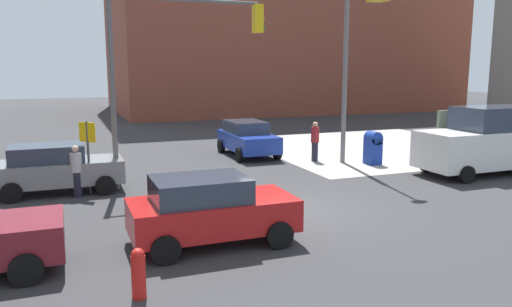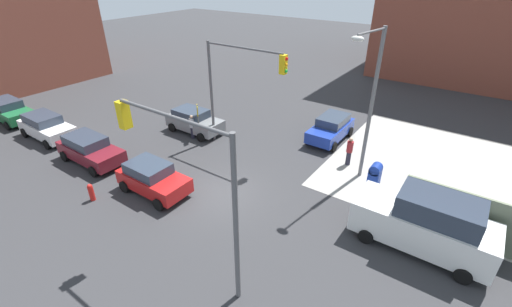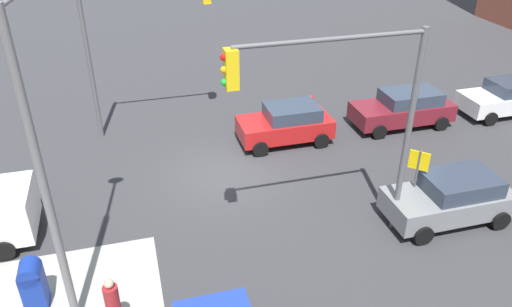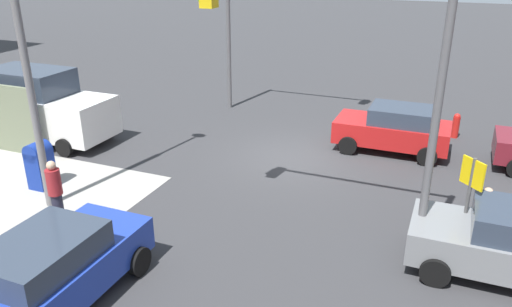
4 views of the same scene
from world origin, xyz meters
name	(u,v)px [view 4 (image 4 of 4)]	position (x,y,z in m)	size (l,w,h in m)	color
ground_plane	(293,158)	(0.00, 0.00, 0.00)	(120.00, 120.00, 0.00)	#333335
traffic_signal_nw_corner	(339,49)	(-2.38, 4.50, 4.64)	(5.56, 0.36, 6.50)	#59595B
traffic_signal_se_corner	(272,2)	(2.52, -4.50, 4.61)	(5.22, 0.36, 6.50)	#59595B
street_lamp_corner	(34,31)	(5.14, 5.44, 4.70)	(0.76, 2.65, 8.00)	slate
warning_sign_two_way	(470,190)	(-5.40, 4.02, 1.64)	(0.48, 0.48, 2.40)	#4C4C4C
mailbox_blue	(40,164)	(6.20, 5.00, 0.76)	(0.56, 0.64, 1.43)	navy
fire_hydrant	(456,125)	(-5.00, -4.20, 0.49)	(0.26, 0.26, 0.94)	red
sedan_red	(394,128)	(-3.02, -1.92, 0.84)	(3.85, 2.02, 1.62)	#B21919
hatchback_blue	(54,268)	(1.94, 8.99, 0.84)	(2.02, 4.02, 1.62)	#1E389E
van_white_delivery	(39,106)	(9.23, 1.80, 1.28)	(5.40, 2.32, 2.62)	white
pedestrian_crossing	(483,219)	(-5.80, 3.80, 0.86)	(0.36, 0.36, 1.67)	#B2B2B7
pedestrian_waiting	(55,192)	(4.20, 6.50, 0.92)	(0.36, 0.36, 1.76)	maroon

